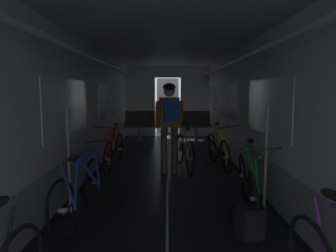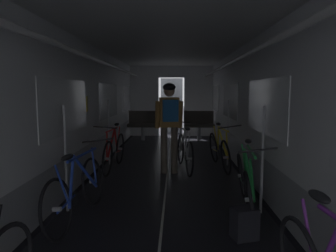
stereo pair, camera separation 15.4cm
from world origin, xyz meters
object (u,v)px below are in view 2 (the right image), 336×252
(bench_seat_far_left, at_px, (143,123))
(bicycle_blue, at_px, (77,190))
(bench_seat_far_right, at_px, (199,123))
(bicycle_silver_in_aisle, at_px, (185,151))
(person_cyclist_aisle, at_px, (169,118))
(bicycle_green, at_px, (245,182))
(bicycle_red, at_px, (114,151))
(bicycle_yellow, at_px, (219,150))
(backpack_on_floor, at_px, (244,223))

(bench_seat_far_left, height_order, bicycle_blue, bicycle_blue)
(bench_seat_far_right, relative_size, bicycle_silver_in_aisle, 0.58)
(bench_seat_far_left, height_order, bench_seat_far_right, same)
(person_cyclist_aisle, bearing_deg, bench_seat_far_left, 103.03)
(bench_seat_far_left, relative_size, person_cyclist_aisle, 0.57)
(bicycle_green, bearing_deg, bicycle_red, 135.97)
(bicycle_yellow, height_order, bicycle_blue, bicycle_blue)
(bench_seat_far_right, relative_size, bicycle_red, 0.58)
(bicycle_green, height_order, bicycle_red, bicycle_green)
(bicycle_red, bearing_deg, bicycle_blue, -89.04)
(bench_seat_far_right, relative_size, bicycle_yellow, 0.58)
(bicycle_red, height_order, bicycle_silver_in_aisle, bicycle_red)
(bicycle_silver_in_aisle, bearing_deg, person_cyclist_aisle, -139.16)
(person_cyclist_aisle, bearing_deg, bicycle_red, 167.18)
(bench_seat_far_right, xyz_separation_m, person_cyclist_aisle, (-0.86, -4.06, 0.50))
(bench_seat_far_right, height_order, person_cyclist_aisle, person_cyclist_aisle)
(bench_seat_far_right, bearing_deg, bicycle_silver_in_aisle, -98.33)
(bench_seat_far_right, height_order, bicycle_green, bicycle_green)
(bicycle_yellow, bearing_deg, bicycle_green, -89.51)
(bench_seat_far_right, height_order, bicycle_yellow, same)
(bicycle_blue, xyz_separation_m, bicycle_silver_in_aisle, (1.38, 2.46, 0.00))
(bench_seat_far_left, distance_m, bench_seat_far_right, 1.80)
(bicycle_green, bearing_deg, bench_seat_far_left, 108.58)
(backpack_on_floor, bearing_deg, bicycle_blue, 167.48)
(person_cyclist_aisle, bearing_deg, bicycle_green, -60.38)
(bicycle_silver_in_aisle, bearing_deg, bicycle_yellow, 14.20)
(bicycle_yellow, bearing_deg, bicycle_blue, -128.47)
(bench_seat_far_right, bearing_deg, bicycle_red, -117.45)
(person_cyclist_aisle, xyz_separation_m, backpack_on_floor, (0.86, -2.62, -0.90))
(bicycle_blue, xyz_separation_m, backpack_on_floor, (1.94, -0.43, -0.21))
(bicycle_yellow, relative_size, bicycle_blue, 1.00)
(bench_seat_far_right, xyz_separation_m, bicycle_silver_in_aisle, (-0.56, -3.80, -0.18))
(bicycle_green, xyz_separation_m, bicycle_silver_in_aisle, (-0.74, 2.09, 0.00))
(bench_seat_far_left, distance_m, bicycle_yellow, 4.12)
(bicycle_green, xyz_separation_m, backpack_on_floor, (-0.18, -0.79, -0.21))
(bicycle_yellow, distance_m, bicycle_silver_in_aisle, 0.74)
(bench_seat_far_right, relative_size, bicycle_blue, 0.58)
(person_cyclist_aisle, bearing_deg, backpack_on_floor, -71.79)
(bench_seat_far_left, height_order, bicycle_green, bicycle_green)
(bicycle_green, bearing_deg, person_cyclist_aisle, 119.62)
(bicycle_green, relative_size, backpack_on_floor, 4.98)
(bench_seat_far_right, height_order, bicycle_silver_in_aisle, bench_seat_far_right)
(bicycle_yellow, distance_m, backpack_on_floor, 3.08)
(bicycle_blue, bearing_deg, bicycle_green, 9.73)
(bicycle_blue, bearing_deg, bench_seat_far_right, 72.80)
(bench_seat_far_left, relative_size, bicycle_yellow, 0.58)
(bench_seat_far_right, bearing_deg, bicycle_blue, -107.20)
(bench_seat_far_left, xyz_separation_m, bicycle_green, (1.98, -5.89, -0.19))
(bench_seat_far_left, distance_m, bicycle_red, 3.81)
(backpack_on_floor, bearing_deg, bicycle_yellow, 87.05)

